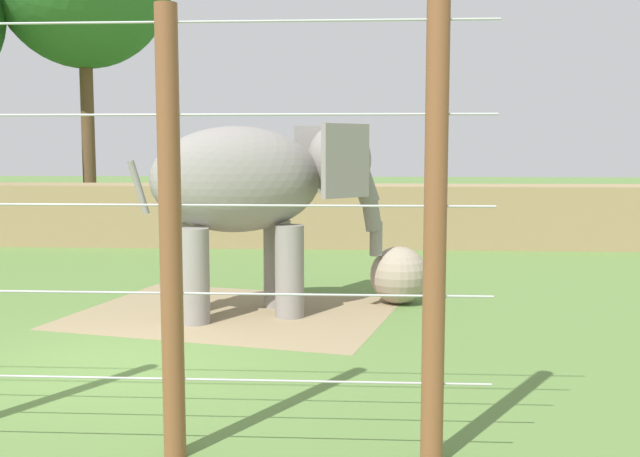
# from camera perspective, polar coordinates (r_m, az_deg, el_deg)

# --- Properties ---
(ground_plane) EXTENTS (120.00, 120.00, 0.00)m
(ground_plane) POSITION_cam_1_polar(r_m,az_deg,el_deg) (9.97, -15.12, -9.86)
(ground_plane) COLOR #5B7F3D
(dirt_patch) EXTENTS (5.74, 4.94, 0.01)m
(dirt_patch) POSITION_cam_1_polar(r_m,az_deg,el_deg) (12.58, -6.47, -6.32)
(dirt_patch) COLOR #937F5B
(dirt_patch) RESTS_ON ground
(embankment_wall) EXTENTS (36.00, 1.80, 1.68)m
(embankment_wall) POSITION_cam_1_polar(r_m,az_deg,el_deg) (21.04, -5.18, 1.04)
(embankment_wall) COLOR #997F56
(embankment_wall) RESTS_ON ground
(elephant) EXTENTS (4.00, 2.50, 3.11)m
(elephant) POSITION_cam_1_polar(r_m,az_deg,el_deg) (12.21, -4.80, 3.07)
(elephant) COLOR gray
(elephant) RESTS_ON ground
(enrichment_ball) EXTENTS (1.00, 1.00, 1.00)m
(enrichment_ball) POSITION_cam_1_polar(r_m,az_deg,el_deg) (13.20, 5.96, -3.52)
(enrichment_ball) COLOR gray
(enrichment_ball) RESTS_ON ground
(cable_fence) EXTENTS (8.38, 0.19, 3.90)m
(cable_fence) POSITION_cam_1_polar(r_m,az_deg,el_deg) (7.04, -22.11, -0.46)
(cable_fence) COLOR brown
(cable_fence) RESTS_ON ground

